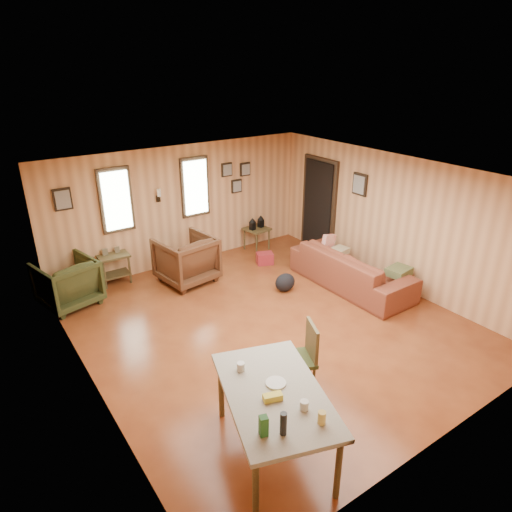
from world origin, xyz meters
The scene contains 11 objects.
room centered at (0.17, 0.27, 1.21)m, with size 5.54×6.04×2.44m.
sofa centered at (2.01, 0.23, 0.47)m, with size 2.41×0.70×0.94m, color brown.
recliner_brown centered at (-0.38, 2.15, 0.49)m, with size 0.95×0.89×0.98m, color #4A2916.
recliner_green centered at (-2.45, 2.49, 0.45)m, with size 0.88×0.82×0.90m, color #313719.
end_table centered at (-1.52, 2.89, 0.40)m, with size 0.57×0.52×0.71m.
side_table centered at (1.59, 2.67, 0.52)m, with size 0.55×0.55×0.77m.
cooler centered at (1.29, 1.94, 0.12)m, with size 0.39×0.34×0.24m.
backpack centered at (0.90, 0.77, 0.17)m, with size 0.42×0.34×0.34m.
sofa_pillows centered at (2.30, 0.20, 0.50)m, with size 0.65×1.81×0.37m.
dining_table centered at (-1.50, -2.10, 0.75)m, with size 1.41×1.82×1.05m.
dining_chair centered at (-0.58, -1.46, 0.53)m, with size 0.56×0.56×0.94m.
Camera 1 is at (-3.74, -5.00, 3.93)m, focal length 32.00 mm.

